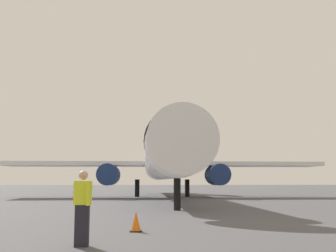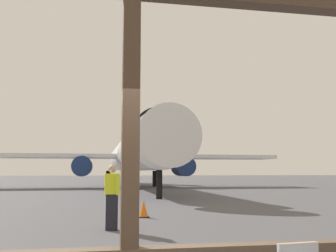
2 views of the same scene
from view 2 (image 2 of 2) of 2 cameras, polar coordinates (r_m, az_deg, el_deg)
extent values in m
plane|color=#4C4C51|center=(44.48, -9.96, -8.63)|extent=(220.00, 220.00, 0.00)
cube|color=#4C3828|center=(4.47, -5.59, -3.23)|extent=(0.20, 0.20, 3.65)
cylinder|color=silver|center=(38.29, -5.06, -4.01)|extent=(3.43, 33.72, 3.43)
cone|color=silver|center=(20.32, -0.32, -1.65)|extent=(3.26, 2.60, 3.26)
cylinder|color=black|center=(22.20, -1.17, -1.69)|extent=(3.50, 0.90, 3.50)
cube|color=silver|center=(39.53, -16.52, -4.27)|extent=(13.79, 4.20, 0.36)
cube|color=silver|center=(40.88, 5.70, -4.59)|extent=(13.79, 4.20, 0.36)
cylinder|color=navy|center=(37.90, -12.51, -5.81)|extent=(1.90, 3.20, 1.90)
cylinder|color=navy|center=(38.80, 2.24, -5.98)|extent=(1.90, 3.20, 1.90)
cube|color=navy|center=(53.89, -6.53, -0.38)|extent=(0.36, 4.40, 5.20)
cylinder|color=black|center=(22.42, -1.31, -8.60)|extent=(0.36, 0.36, 1.64)
cylinder|color=black|center=(40.29, -8.82, -7.69)|extent=(0.44, 0.44, 1.64)
cylinder|color=black|center=(40.71, -1.99, -7.75)|extent=(0.44, 0.44, 1.64)
cube|color=black|center=(10.71, -8.30, -12.45)|extent=(0.32, 0.20, 0.95)
cube|color=yellow|center=(10.66, -8.23, -8.43)|extent=(0.40, 0.22, 0.55)
sphere|color=tan|center=(10.66, -8.19, -6.26)|extent=(0.22, 0.22, 0.22)
cylinder|color=yellow|center=(10.85, -9.02, -8.52)|extent=(0.09, 0.09, 0.52)
cylinder|color=yellow|center=(10.48, -7.41, -8.62)|extent=(0.09, 0.09, 0.52)
cone|color=orange|center=(13.54, -3.61, -12.05)|extent=(0.32, 0.32, 0.59)
cube|color=black|center=(13.57, -3.62, -13.23)|extent=(0.36, 0.36, 0.03)
camera|label=1|loc=(2.07, 53.28, -5.59)|focal=43.55mm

